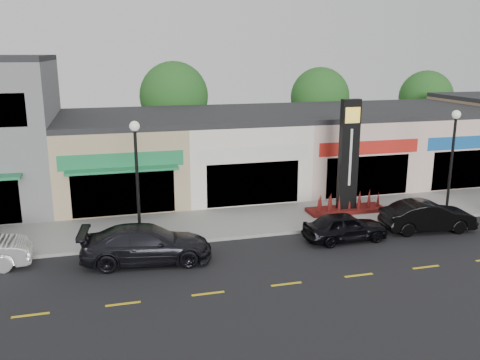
{
  "coord_description": "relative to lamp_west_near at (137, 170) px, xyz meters",
  "views": [
    {
      "loc": [
        -9.21,
        -19.48,
        8.47
      ],
      "look_at": [
        -2.94,
        4.0,
        2.33
      ],
      "focal_mm": 38.0,
      "sensor_mm": 36.0,
      "label": 1
    }
  ],
  "objects": [
    {
      "name": "ground",
      "position": [
        8.0,
        -2.5,
        -3.48
      ],
      "size": [
        120.0,
        120.0,
        0.0
      ],
      "primitive_type": "plane",
      "color": "black",
      "rests_on": "ground"
    },
    {
      "name": "sidewalk",
      "position": [
        8.0,
        1.85,
        -3.4
      ],
      "size": [
        52.0,
        4.3,
        0.15
      ],
      "primitive_type": "cube",
      "color": "gray",
      "rests_on": "ground"
    },
    {
      "name": "curb",
      "position": [
        8.0,
        -0.4,
        -3.4
      ],
      "size": [
        52.0,
        0.2,
        0.15
      ],
      "primitive_type": "cube",
      "color": "gray",
      "rests_on": "ground"
    },
    {
      "name": "shop_beige",
      "position": [
        -0.5,
        8.96,
        -1.08
      ],
      "size": [
        7.0,
        10.85,
        4.8
      ],
      "color": "tan",
      "rests_on": "ground"
    },
    {
      "name": "shop_cream",
      "position": [
        6.5,
        8.97,
        -1.08
      ],
      "size": [
        7.0,
        10.01,
        4.8
      ],
      "color": "white",
      "rests_on": "ground"
    },
    {
      "name": "shop_pink_w",
      "position": [
        13.5,
        8.97,
        -1.08
      ],
      "size": [
        7.0,
        10.01,
        4.8
      ],
      "color": "#CCA69C",
      "rests_on": "ground"
    },
    {
      "name": "shop_pink_e",
      "position": [
        20.5,
        8.97,
        -1.08
      ],
      "size": [
        7.0,
        10.01,
        4.8
      ],
      "color": "#CCA69C",
      "rests_on": "ground"
    },
    {
      "name": "tree_rear_west",
      "position": [
        4.0,
        17.0,
        1.74
      ],
      "size": [
        5.2,
        5.2,
        7.83
      ],
      "color": "#382619",
      "rests_on": "ground"
    },
    {
      "name": "tree_rear_mid",
      "position": [
        16.0,
        17.0,
        1.41
      ],
      "size": [
        4.8,
        4.8,
        7.29
      ],
      "color": "#382619",
      "rests_on": "ground"
    },
    {
      "name": "tree_rear_east",
      "position": [
        26.0,
        17.0,
        1.15
      ],
      "size": [
        4.6,
        4.6,
        6.94
      ],
      "color": "#382619",
      "rests_on": "ground"
    },
    {
      "name": "lamp_west_near",
      "position": [
        0.0,
        0.0,
        0.0
      ],
      "size": [
        0.44,
        0.44,
        5.47
      ],
      "color": "black",
      "rests_on": "sidewalk"
    },
    {
      "name": "lamp_east_near",
      "position": [
        16.0,
        0.0,
        0.0
      ],
      "size": [
        0.44,
        0.44,
        5.47
      ],
      "color": "black",
      "rests_on": "sidewalk"
    },
    {
      "name": "pylon_sign",
      "position": [
        11.0,
        1.7,
        -1.2
      ],
      "size": [
        4.2,
        1.3,
        6.0
      ],
      "color": "#4F0D0F",
      "rests_on": "sidewalk"
    },
    {
      "name": "car_dark_sedan",
      "position": [
        0.13,
        -2.0,
        -2.7
      ],
      "size": [
        2.73,
        5.54,
        1.55
      ],
      "primitive_type": "imported",
      "rotation": [
        0.0,
        0.0,
        1.46
      ],
      "color": "black",
      "rests_on": "ground"
    },
    {
      "name": "car_black_sedan",
      "position": [
        9.17,
        -1.88,
        -2.81
      ],
      "size": [
        1.65,
        3.93,
        1.33
      ],
      "primitive_type": "imported",
      "rotation": [
        0.0,
        0.0,
        1.59
      ],
      "color": "black",
      "rests_on": "ground"
    },
    {
      "name": "car_black_conv",
      "position": [
        13.65,
        -1.69,
        -2.74
      ],
      "size": [
        2.02,
        4.6,
        1.47
      ],
      "primitive_type": "imported",
      "rotation": [
        0.0,
        0.0,
        1.46
      ],
      "color": "black",
      "rests_on": "ground"
    }
  ]
}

